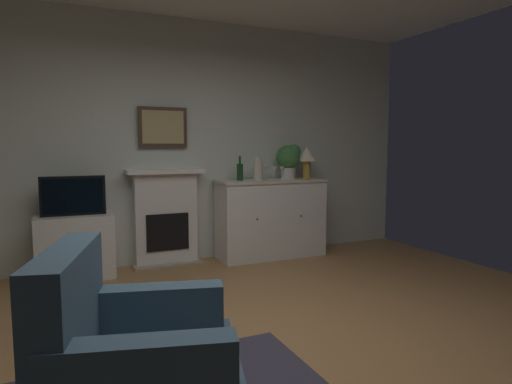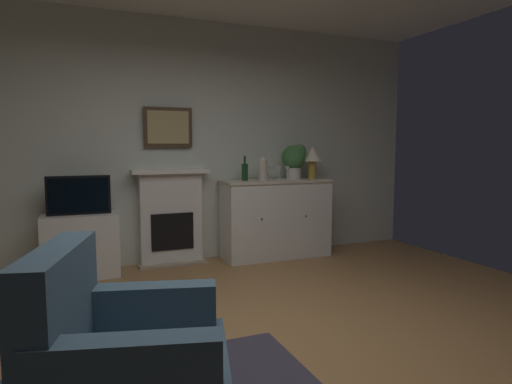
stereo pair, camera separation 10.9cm
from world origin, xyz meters
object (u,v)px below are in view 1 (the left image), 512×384
Objects in this scene: framed_picture at (163,127)px; tv_cabinet at (75,247)px; table_lamp at (307,156)px; potted_plant_small at (289,158)px; wine_bottle at (240,172)px; tv_set at (73,196)px; sideboard_cabinet at (271,218)px; wine_glass_left at (266,170)px; fireplace_unit at (166,217)px; armchair at (133,366)px; vase_decorative at (258,169)px; wine_glass_right at (282,169)px; wine_glass_center at (274,170)px.

framed_picture reaches higher than tv_cabinet.
table_lamp is at bearing -0.31° from tv_cabinet.
wine_bottle is at bearing -179.29° from potted_plant_small.
framed_picture is 0.89× the size of tv_set.
table_lamp is (0.50, 0.00, 0.75)m from sideboard_cabinet.
sideboard_cabinet is 0.60m from wine_glass_left.
fireplace_unit is at bearing 171.77° from wine_glass_left.
sideboard_cabinet is 2.26m from tv_set.
wine_bottle is 1.98m from tv_cabinet.
wine_glass_left is 0.17× the size of armchair.
framed_picture reaches higher than tv_set.
tv_cabinet is at bearing 178.17° from vase_decorative.
armchair reaches higher than tv_cabinet.
wine_glass_left is at bearing -5.58° from wine_bottle.
potted_plant_small is at bearing 50.95° from armchair.
tv_cabinet is (-0.97, -0.16, -0.22)m from fireplace_unit.
potted_plant_small is (1.53, -0.13, 0.66)m from fireplace_unit.
sideboard_cabinet is 0.70m from wine_bottle.
wine_glass_left is at bearing -178.92° from wine_glass_right.
table_lamp is (1.75, -0.22, -0.34)m from framed_picture.
wine_bottle is at bearing 177.62° from table_lamp.
framed_picture reaches higher than wine_bottle.
armchair is (-2.14, -2.88, -0.69)m from wine_glass_center.
tv_set is (-2.39, -0.02, -0.22)m from wine_glass_right.
tv_cabinet is at bearing -179.31° from wine_bottle.
framed_picture is at bearing 172.77° from table_lamp.
sideboard_cabinet is 3.12× the size of potted_plant_small.
sideboard_cabinet is 4.77× the size of vase_decorative.
table_lamp is at bearing -0.68° from wine_glass_center.
fireplace_unit is 3.91× the size of vase_decorative.
tv_cabinet is at bearing -179.31° from potted_plant_small.
potted_plant_small is (0.34, 0.04, 0.13)m from wine_glass_left.
framed_picture is 0.56× the size of armchair.
table_lamp is at bearing 47.92° from armchair.
wine_bottle is 0.39× the size of tv_cabinet.
wine_glass_left is 0.27× the size of tv_set.
framed_picture is 3.42m from armchair.
wine_bottle is 3.44m from armchair.
wine_glass_left reaches higher than sideboard_cabinet.
sideboard_cabinet is (1.26, -0.22, -1.09)m from framed_picture.
wine_bottle is at bearing 175.86° from wine_glass_center.
potted_plant_small reaches higher than armchair.
wine_glass_center is at bearing 6.90° from sideboard_cabinet.
table_lamp reaches higher than vase_decorative.
fireplace_unit is 1.27m from sideboard_cabinet.
wine_glass_left is 0.38× the size of potted_plant_small.
wine_glass_left is (1.19, -0.17, 0.52)m from fireplace_unit.
tv_cabinet is at bearing 92.71° from armchair.
wine_glass_center is at bearing -7.53° from fireplace_unit.
framed_picture is 1.02m from wine_bottle.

